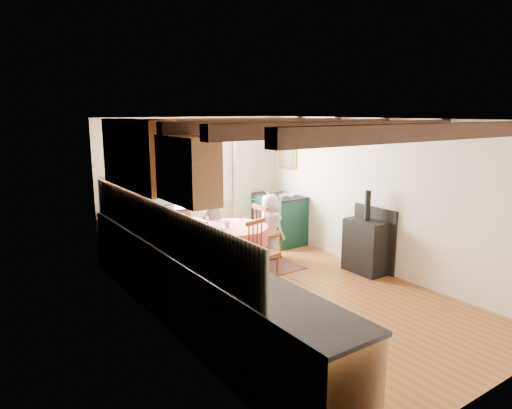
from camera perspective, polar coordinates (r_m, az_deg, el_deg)
floor at (r=6.44m, az=4.12°, el=-11.28°), size 3.60×5.50×0.00m
ceiling at (r=5.93m, az=4.46°, el=10.60°), size 3.60×5.50×0.00m
wall_back at (r=8.36m, az=-7.61°, el=2.56°), size 3.60×0.00×2.40m
wall_front at (r=4.37m, az=27.68°, el=-7.11°), size 3.60×0.00×2.40m
wall_left at (r=5.17m, az=-11.51°, el=-3.21°), size 0.00×5.50×2.40m
wall_right at (r=7.32m, az=15.35°, el=0.95°), size 0.00×5.50×2.40m
beam_a at (r=4.56m, az=20.62°, el=8.47°), size 3.60×0.16×0.16m
beam_b at (r=5.20m, az=11.48°, el=9.27°), size 3.60×0.16×0.16m
beam_c at (r=5.94m, az=4.45°, el=9.73°), size 3.60×0.16×0.16m
beam_d at (r=6.74m, az=-0.98°, el=9.99°), size 3.60×0.16×0.16m
beam_e at (r=7.60m, az=-5.22°, el=10.13°), size 3.60×0.16×0.16m
splash_left at (r=5.44m, az=-12.56°, el=-2.50°), size 0.02×4.50×0.55m
splash_back at (r=7.94m, az=-13.98°, el=1.84°), size 1.40×0.02×0.55m
base_cabinet_left at (r=5.52m, az=-8.28°, el=-10.43°), size 0.60×5.30×0.88m
base_cabinet_back at (r=7.83m, az=-13.32°, el=-3.96°), size 1.30×0.60×0.88m
worktop_left at (r=5.38m, az=-8.23°, el=-5.84°), size 0.64×5.30×0.04m
worktop_back at (r=7.71m, az=-13.43°, el=-0.70°), size 1.30×0.64×0.04m
wall_cabinet_glass at (r=6.21m, az=-14.73°, el=6.14°), size 0.34×1.80×0.90m
wall_cabinet_solid at (r=4.84m, az=-8.58°, el=4.34°), size 0.34×0.90×0.70m
window_frame at (r=8.34m, az=-7.02°, el=5.32°), size 1.34×0.03×1.54m
window_pane at (r=8.34m, az=-7.04°, el=5.33°), size 1.20×0.01×1.40m
curtain_left at (r=7.98m, az=-12.06°, el=1.24°), size 0.35×0.10×2.10m
curtain_right at (r=8.75m, az=-1.74°, el=2.40°), size 0.35×0.10×2.10m
curtain_rod at (r=8.22m, az=-6.85°, el=9.43°), size 2.00×0.03×0.03m
wall_picture at (r=8.87m, az=3.95°, el=6.41°), size 0.04×0.50×0.60m
wall_plate at (r=8.79m, az=-1.47°, el=6.38°), size 0.30×0.02×0.30m
rug at (r=7.51m, az=-2.90°, el=-7.79°), size 1.92×1.49×0.01m
dining_table at (r=7.41m, az=-2.93°, el=-5.34°), size 1.14×1.14×0.69m
chair_near at (r=6.79m, az=0.91°, el=-5.89°), size 0.48×0.49×0.92m
chair_left at (r=6.97m, az=-7.98°, el=-5.62°), size 0.43×0.42×0.90m
chair_right at (r=7.83m, az=1.46°, el=-3.39°), size 0.43×0.41×0.95m
aga_range at (r=8.79m, az=2.83°, el=-1.73°), size 0.67×1.03×0.95m
cast_iron_stove at (r=7.31m, az=13.63°, el=-3.35°), size 0.39×0.65×1.31m
child_far at (r=7.89m, az=-5.38°, el=-2.70°), size 0.41×0.27×1.12m
child_right at (r=7.84m, az=1.79°, el=-2.72°), size 0.45×0.60×1.12m
bowl_a at (r=7.11m, az=-4.83°, el=-2.98°), size 0.31×0.31×0.06m
bowl_b at (r=7.35m, az=-4.17°, el=-2.48°), size 0.25×0.25×0.06m
cup at (r=7.26m, az=-3.62°, el=-2.47°), size 0.12×0.12×0.10m
canister_tall at (r=7.61m, az=-15.75°, el=0.17°), size 0.15×0.15×0.26m
canister_wide at (r=7.79m, az=-13.68°, el=0.41°), size 0.20×0.20×0.22m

